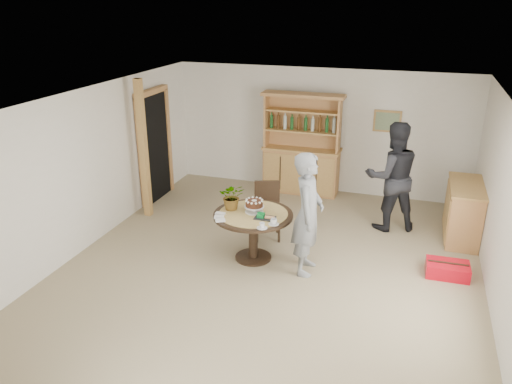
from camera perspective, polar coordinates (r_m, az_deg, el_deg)
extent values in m
plane|color=tan|center=(7.51, 1.56, -8.76)|extent=(7.00, 7.00, 0.00)
cube|color=white|center=(10.22, 7.31, 6.95)|extent=(6.00, 0.04, 2.50)
cube|color=white|center=(4.14, -12.91, -16.78)|extent=(6.00, 0.04, 2.50)
cube|color=white|center=(8.27, -18.69, 2.50)|extent=(0.04, 7.00, 2.50)
cube|color=white|center=(6.82, 26.61, -2.70)|extent=(0.04, 7.00, 2.50)
cube|color=white|center=(6.62, 1.78, 10.30)|extent=(6.00, 7.00, 0.04)
cube|color=tan|center=(9.96, 14.77, 7.82)|extent=(0.52, 0.03, 0.42)
cube|color=#59724C|center=(9.95, 14.76, 7.80)|extent=(0.44, 0.02, 0.34)
cube|color=black|center=(9.89, -11.53, 5.00)|extent=(0.10, 0.90, 2.10)
cube|color=tan|center=(9.47, -12.89, 4.16)|extent=(0.12, 0.10, 2.10)
cube|color=tan|center=(10.30, -10.09, 5.76)|extent=(0.12, 0.10, 2.10)
cube|color=tan|center=(9.64, -11.90, 11.16)|extent=(0.12, 1.10, 0.10)
cube|color=tan|center=(9.06, -12.74, 4.71)|extent=(0.12, 0.12, 2.50)
cube|color=tan|center=(10.26, 5.18, 2.43)|extent=(1.50, 0.50, 0.90)
cube|color=tan|center=(10.12, 5.27, 4.95)|extent=(1.56, 0.54, 0.04)
cube|color=tan|center=(10.07, 5.50, 8.10)|extent=(1.50, 0.04, 1.06)
cube|color=tan|center=(10.11, 1.23, 8.25)|extent=(0.04, 0.34, 1.06)
cube|color=tan|center=(9.80, 9.50, 7.53)|extent=(0.04, 0.34, 1.06)
cube|color=tan|center=(9.97, 5.27, 6.96)|extent=(1.44, 0.32, 0.03)
cube|color=tan|center=(9.88, 5.35, 9.21)|extent=(1.44, 0.32, 0.03)
cube|color=tan|center=(9.82, 5.41, 10.98)|extent=(1.62, 0.40, 0.06)
cylinder|color=#194C1E|center=(10.07, 2.17, 8.09)|extent=(0.07, 0.07, 0.28)
cylinder|color=#4C2D14|center=(10.02, 3.06, 8.02)|extent=(0.07, 0.07, 0.28)
cylinder|color=#B2BFB2|center=(9.98, 3.95, 7.94)|extent=(0.07, 0.07, 0.28)
cylinder|color=#194C1E|center=(9.95, 4.85, 7.87)|extent=(0.07, 0.07, 0.28)
cylinder|color=#4C2D14|center=(9.91, 5.76, 7.79)|extent=(0.07, 0.07, 0.28)
cylinder|color=#B2BFB2|center=(9.88, 6.67, 7.71)|extent=(0.07, 0.07, 0.28)
cylinder|color=#194C1E|center=(9.85, 7.59, 7.62)|extent=(0.07, 0.07, 0.28)
cylinder|color=#4C2D14|center=(9.83, 8.51, 7.54)|extent=(0.07, 0.07, 0.28)
cube|color=tan|center=(8.92, 22.61, -2.19)|extent=(0.50, 1.20, 0.90)
cube|color=tan|center=(8.76, 23.05, 0.63)|extent=(0.54, 1.26, 0.04)
cylinder|color=black|center=(7.47, -0.32, -2.65)|extent=(1.20, 1.20, 0.04)
cylinder|color=black|center=(7.62, -0.32, -5.19)|extent=(0.14, 0.14, 0.70)
cylinder|color=black|center=(7.78, -0.31, -7.46)|extent=(0.56, 0.56, 0.03)
cylinder|color=tan|center=(7.46, -0.32, -2.47)|extent=(1.04, 1.04, 0.01)
cube|color=black|center=(8.23, 1.33, -2.40)|extent=(0.54, 0.54, 0.04)
cube|color=black|center=(8.31, 1.28, -0.29)|extent=(0.40, 0.17, 0.46)
cube|color=black|center=(8.23, 1.29, 1.13)|extent=(0.41, 0.18, 0.05)
cube|color=black|center=(8.16, 0.12, -4.41)|extent=(0.04, 0.03, 0.44)
cube|color=black|center=(8.18, 2.65, -4.37)|extent=(0.04, 0.03, 0.44)
cube|color=black|center=(8.48, 0.04, -3.35)|extent=(0.03, 0.04, 0.44)
cube|color=black|center=(8.50, 2.47, -3.31)|extent=(0.03, 0.04, 0.44)
cylinder|color=white|center=(7.49, -0.20, -2.25)|extent=(0.28, 0.28, 0.01)
cylinder|color=white|center=(7.48, -0.20, -1.97)|extent=(0.05, 0.05, 0.08)
cylinder|color=white|center=(7.46, -0.20, -1.66)|extent=(0.30, 0.30, 0.01)
cylinder|color=#3F2012|center=(7.44, -0.20, -1.30)|extent=(0.26, 0.26, 0.09)
cylinder|color=white|center=(7.42, -0.20, -0.97)|extent=(0.08, 0.08, 0.01)
sphere|color=white|center=(7.39, 0.68, -1.09)|extent=(0.04, 0.04, 0.04)
sphere|color=white|center=(7.45, 0.70, -0.91)|extent=(0.04, 0.04, 0.04)
sphere|color=white|center=(7.50, 0.48, -0.75)|extent=(0.04, 0.04, 0.04)
sphere|color=white|center=(7.53, 0.08, -0.65)|extent=(0.04, 0.04, 0.04)
sphere|color=white|center=(7.53, -0.39, -0.64)|extent=(0.04, 0.04, 0.04)
sphere|color=white|center=(7.51, -0.81, -0.72)|extent=(0.04, 0.04, 0.04)
sphere|color=white|center=(7.46, -1.08, -0.87)|extent=(0.04, 0.04, 0.04)
sphere|color=white|center=(7.40, -1.11, -1.05)|extent=(0.04, 0.04, 0.04)
sphere|color=white|center=(7.35, -0.90, -1.22)|extent=(0.04, 0.04, 0.04)
sphere|color=white|center=(7.32, -0.50, -1.32)|extent=(0.04, 0.04, 0.04)
sphere|color=white|center=(7.32, -0.01, -1.33)|extent=(0.04, 0.04, 0.04)
sphere|color=white|center=(7.34, 0.42, -1.25)|extent=(0.04, 0.04, 0.04)
imported|color=#3F7233|center=(7.52, -2.73, -0.49)|extent=(0.47, 0.44, 0.42)
cube|color=black|center=(7.29, 1.02, -2.97)|extent=(0.30, 0.20, 0.01)
cube|color=#0D7A30|center=(7.29, 0.57, -2.67)|extent=(0.10, 0.10, 0.06)
cube|color=#0D7A30|center=(7.27, 0.57, -2.42)|extent=(0.11, 0.02, 0.01)
cylinder|color=silver|center=(7.10, 2.03, -3.68)|extent=(0.15, 0.15, 0.01)
imported|color=silver|center=(7.08, 2.04, -3.37)|extent=(0.10, 0.10, 0.08)
cylinder|color=silver|center=(6.98, 0.69, -4.11)|extent=(0.15, 0.15, 0.01)
imported|color=silver|center=(6.97, 0.69, -3.81)|extent=(0.08, 0.08, 0.07)
cube|color=white|center=(7.42, -4.11, -2.48)|extent=(0.14, 0.08, 0.03)
cube|color=white|center=(7.31, -4.25, -2.87)|extent=(0.16, 0.11, 0.03)
cube|color=white|center=(7.20, -4.10, -3.24)|extent=(0.16, 0.14, 0.03)
imported|color=slate|center=(7.10, 5.94, -2.52)|extent=(0.48, 0.69, 1.81)
imported|color=black|center=(8.73, 15.29, 1.72)|extent=(1.12, 1.00, 1.89)
cube|color=red|center=(7.80, 21.03, -8.26)|extent=(0.61, 0.42, 0.20)
cube|color=black|center=(7.75, 21.13, -7.58)|extent=(0.56, 0.06, 0.01)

